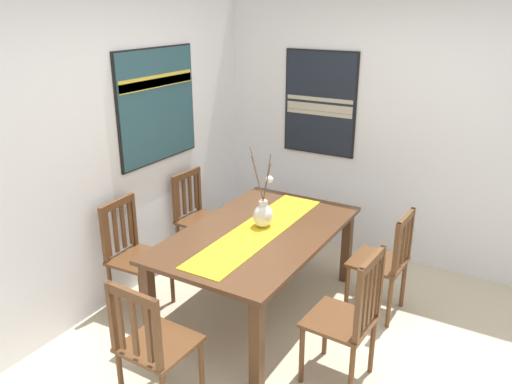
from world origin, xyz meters
TOP-DOWN VIEW (x-y plane):
  - ground_plane at (0.00, 0.00)m, footprint 6.40×6.40m
  - wall_back at (0.00, 1.86)m, footprint 6.40×0.12m
  - wall_side at (1.86, 0.00)m, footprint 0.12×6.40m
  - dining_table at (0.31, 0.64)m, footprint 1.80×1.09m
  - table_runner at (0.31, 0.64)m, footprint 1.66×0.36m
  - centerpiece_vase at (0.40, 0.65)m, footprint 0.23×0.27m
  - chair_0 at (0.78, -0.27)m, footprint 0.43×0.43m
  - chair_1 at (-0.17, 1.56)m, footprint 0.44×0.44m
  - chair_2 at (0.75, 1.58)m, footprint 0.44×0.44m
  - chair_3 at (-1.01, 0.63)m, footprint 0.43×0.43m
  - chair_4 at (-0.16, -0.32)m, footprint 0.44×0.44m
  - painting_on_back_wall at (0.50, 1.79)m, footprint 1.00×0.05m
  - painting_on_side_wall at (1.79, 0.79)m, footprint 0.05×0.77m

SIDE VIEW (x-z plane):
  - ground_plane at x=0.00m, z-range -0.03..0.00m
  - chair_0 at x=0.78m, z-range 0.02..0.94m
  - chair_3 at x=-1.01m, z-range 0.02..0.96m
  - chair_2 at x=0.75m, z-range 0.03..0.95m
  - chair_1 at x=-0.17m, z-range 0.02..0.97m
  - chair_4 at x=-0.16m, z-range 0.02..1.01m
  - dining_table at x=0.31m, z-range 0.27..1.00m
  - table_runner at x=0.31m, z-range 0.73..0.73m
  - centerpiece_vase at x=0.40m, z-range 0.53..1.16m
  - wall_back at x=0.00m, z-range 0.00..2.70m
  - wall_side at x=1.86m, z-range 0.00..2.70m
  - painting_on_side_wall at x=1.79m, z-range 0.99..2.03m
  - painting_on_back_wall at x=0.50m, z-range 1.10..2.10m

